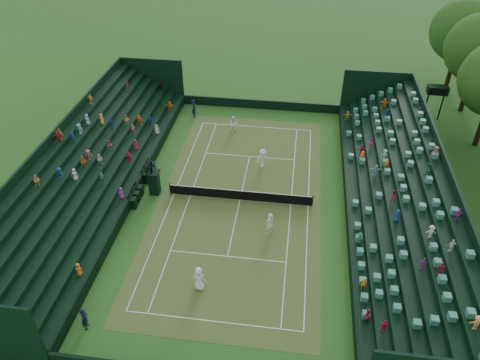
% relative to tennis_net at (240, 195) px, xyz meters
% --- Properties ---
extents(ground, '(160.00, 160.00, 0.00)m').
position_rel_tennis_net_xyz_m(ground, '(0.00, 0.00, -0.53)').
color(ground, '#295C1D').
rests_on(ground, ground).
extents(court_surface, '(12.97, 26.77, 0.01)m').
position_rel_tennis_net_xyz_m(court_surface, '(0.00, 0.00, -0.52)').
color(court_surface, '#2B6722').
rests_on(court_surface, ground).
extents(perimeter_wall_north, '(17.17, 0.20, 1.00)m').
position_rel_tennis_net_xyz_m(perimeter_wall_north, '(0.00, 15.88, -0.03)').
color(perimeter_wall_north, black).
rests_on(perimeter_wall_north, ground).
extents(perimeter_wall_east, '(0.20, 31.77, 1.00)m').
position_rel_tennis_net_xyz_m(perimeter_wall_east, '(8.48, 0.00, -0.03)').
color(perimeter_wall_east, black).
rests_on(perimeter_wall_east, ground).
extents(perimeter_wall_west, '(0.20, 31.77, 1.00)m').
position_rel_tennis_net_xyz_m(perimeter_wall_west, '(-8.48, 0.00, -0.03)').
color(perimeter_wall_west, black).
rests_on(perimeter_wall_west, ground).
extents(north_grandstand, '(6.60, 32.00, 4.90)m').
position_rel_tennis_net_xyz_m(north_grandstand, '(12.66, 0.00, 1.02)').
color(north_grandstand, black).
rests_on(north_grandstand, ground).
extents(south_grandstand, '(6.60, 32.00, 4.90)m').
position_rel_tennis_net_xyz_m(south_grandstand, '(-12.66, 0.00, 1.02)').
color(south_grandstand, black).
rests_on(south_grandstand, ground).
extents(tennis_net, '(11.67, 0.10, 1.06)m').
position_rel_tennis_net_xyz_m(tennis_net, '(0.00, 0.00, 0.00)').
color(tennis_net, black).
rests_on(tennis_net, ground).
extents(scoreboard_tower, '(2.00, 1.00, 3.70)m').
position_rel_tennis_net_xyz_m(scoreboard_tower, '(17.75, 16.00, 2.62)').
color(scoreboard_tower, black).
rests_on(scoreboard_tower, ground).
extents(umpire_chair, '(1.00, 1.00, 3.14)m').
position_rel_tennis_net_xyz_m(umpire_chair, '(-7.07, -0.04, 0.82)').
color(umpire_chair, black).
rests_on(umpire_chair, ground).
extents(courtside_chairs, '(0.60, 5.56, 1.29)m').
position_rel_tennis_net_xyz_m(courtside_chairs, '(-8.26, 0.40, -0.04)').
color(courtside_chairs, black).
rests_on(courtside_chairs, ground).
extents(player_near_west, '(1.00, 0.76, 1.85)m').
position_rel_tennis_net_xyz_m(player_near_west, '(-1.34, -9.46, 0.40)').
color(player_near_west, white).
rests_on(player_near_west, ground).
extents(player_near_east, '(0.83, 0.81, 1.93)m').
position_rel_tennis_net_xyz_m(player_near_east, '(2.69, -3.65, 0.44)').
color(player_near_east, white).
rests_on(player_near_east, ground).
extents(player_far_west, '(0.82, 0.64, 1.69)m').
position_rel_tennis_net_xyz_m(player_far_west, '(-2.09, 10.61, 0.32)').
color(player_far_west, white).
rests_on(player_far_west, ground).
extents(player_far_east, '(1.33, 1.17, 1.78)m').
position_rel_tennis_net_xyz_m(player_far_east, '(1.34, 4.96, 0.37)').
color(player_far_east, white).
rests_on(player_far_east, ground).
extents(line_judge_north, '(0.70, 0.84, 1.96)m').
position_rel_tennis_net_xyz_m(line_judge_north, '(-6.64, 13.09, 0.45)').
color(line_judge_north, black).
rests_on(line_judge_north, ground).
extents(line_judge_south, '(0.56, 0.70, 1.67)m').
position_rel_tennis_net_xyz_m(line_judge_south, '(-7.43, -13.33, 0.31)').
color(line_judge_south, black).
rests_on(line_judge_south, ground).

